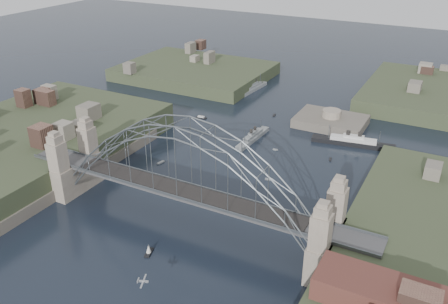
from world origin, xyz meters
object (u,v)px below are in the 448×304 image
bridge (184,175)px  naval_cruiser_near (253,137)px  fort_island (330,126)px  wharf_shed (381,294)px  ocean_liner (353,142)px  naval_cruiser_far (254,88)px

bridge → naval_cruiser_near: bearing=96.8°
fort_island → naval_cruiser_near: size_ratio=1.22×
wharf_shed → naval_cruiser_near: 79.74m
ocean_liner → bridge: bearing=-110.9°
fort_island → naval_cruiser_far: (-37.36, 20.79, 1.27)m
fort_island → naval_cruiser_near: bearing=-128.4°
bridge → fort_island: (12.00, 70.00, -12.66)m
fort_island → ocean_liner: bearing=-48.4°
naval_cruiser_far → ocean_liner: 57.66m
fort_island → naval_cruiser_far: 42.78m
naval_cruiser_near → wharf_shed: bearing=-51.1°
fort_island → bridge: bearing=-99.7°
fort_island → naval_cruiser_near: 28.53m
naval_cruiser_near → naval_cruiser_far: 47.39m
naval_cruiser_near → ocean_liner: 30.03m
fort_island → naval_cruiser_near: (-17.72, -22.33, 1.18)m
ocean_liner → naval_cruiser_far: bearing=145.8°
wharf_shed → naval_cruiser_near: wharf_shed is taller
wharf_shed → bridge: bearing=162.3°
wharf_shed → naval_cruiser_near: bearing=128.9°
bridge → ocean_liner: 63.54m
bridge → naval_cruiser_far: (-25.36, 90.79, -11.39)m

